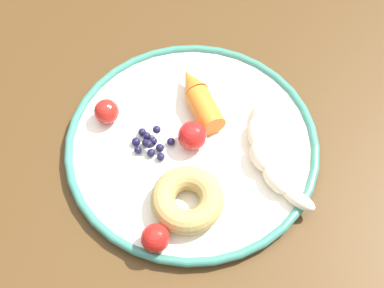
# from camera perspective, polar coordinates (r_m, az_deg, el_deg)

# --- Properties ---
(ground_plane) EXTENTS (6.00, 6.00, 0.00)m
(ground_plane) POSITION_cam_1_polar(r_m,az_deg,el_deg) (1.50, 1.02, -13.62)
(ground_plane) COLOR slate
(dining_table) EXTENTS (1.08, 0.70, 0.75)m
(dining_table) POSITION_cam_1_polar(r_m,az_deg,el_deg) (0.90, 1.64, -1.49)
(dining_table) COLOR #4A3015
(dining_table) RESTS_ON ground_plane
(plate) EXTENTS (0.35, 0.35, 0.02)m
(plate) POSITION_cam_1_polar(r_m,az_deg,el_deg) (0.78, 0.00, -0.11)
(plate) COLOR white
(plate) RESTS_ON dining_table
(banana) EXTENTS (0.11, 0.17, 0.03)m
(banana) POSITION_cam_1_polar(r_m,az_deg,el_deg) (0.76, 7.60, -1.11)
(banana) COLOR beige
(banana) RESTS_ON plate
(carrot_orange) EXTENTS (0.09, 0.10, 0.04)m
(carrot_orange) POSITION_cam_1_polar(r_m,az_deg,el_deg) (0.80, 0.75, 4.65)
(carrot_orange) COLOR orange
(carrot_orange) RESTS_ON plate
(donut) EXTENTS (0.10, 0.10, 0.03)m
(donut) POSITION_cam_1_polar(r_m,az_deg,el_deg) (0.72, -0.42, -5.60)
(donut) COLOR tan
(donut) RESTS_ON plate
(blueberry_pile) EXTENTS (0.06, 0.05, 0.02)m
(blueberry_pile) POSITION_cam_1_polar(r_m,az_deg,el_deg) (0.77, -4.12, 0.13)
(blueberry_pile) COLOR #191638
(blueberry_pile) RESTS_ON plate
(tomato_near) EXTENTS (0.04, 0.04, 0.04)m
(tomato_near) POSITION_cam_1_polar(r_m,az_deg,el_deg) (0.76, 0.05, 0.85)
(tomato_near) COLOR red
(tomato_near) RESTS_ON plate
(tomato_mid) EXTENTS (0.04, 0.04, 0.04)m
(tomato_mid) POSITION_cam_1_polar(r_m,az_deg,el_deg) (0.70, -3.67, -9.34)
(tomato_mid) COLOR red
(tomato_mid) RESTS_ON plate
(tomato_far) EXTENTS (0.03, 0.03, 0.03)m
(tomato_far) POSITION_cam_1_polar(r_m,az_deg,el_deg) (0.80, -8.51, 3.22)
(tomato_far) COLOR red
(tomato_far) RESTS_ON plate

